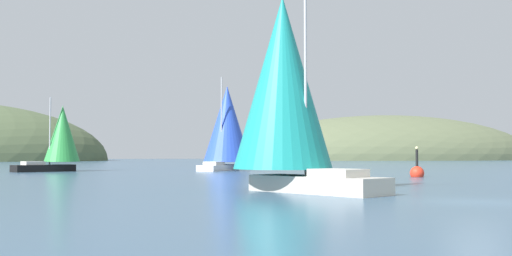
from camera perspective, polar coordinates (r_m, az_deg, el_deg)
name	(u,v)px	position (r m, az deg, el deg)	size (l,w,h in m)	color
ground_plane	(476,202)	(24.33, 20.27, -6.66)	(360.00, 360.00, 0.00)	#385670
headland_right	(390,160)	(171.76, 12.70, -2.98)	(88.38, 44.00, 24.96)	#5B6647
sailboat_green_sail	(60,137)	(64.82, -18.19, -0.83)	(7.25, 5.86, 7.60)	black
sailboat_teal_sail	(285,88)	(29.84, 2.76, 3.85)	(7.25, 9.02, 10.59)	#B7B2A8
sailboat_blue_spinnaker	(227,125)	(66.16, -2.81, 0.24)	(7.55, 8.89, 10.17)	white
channel_buoy	(417,172)	(48.39, 15.13, -4.10)	(1.10, 1.10, 2.64)	red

